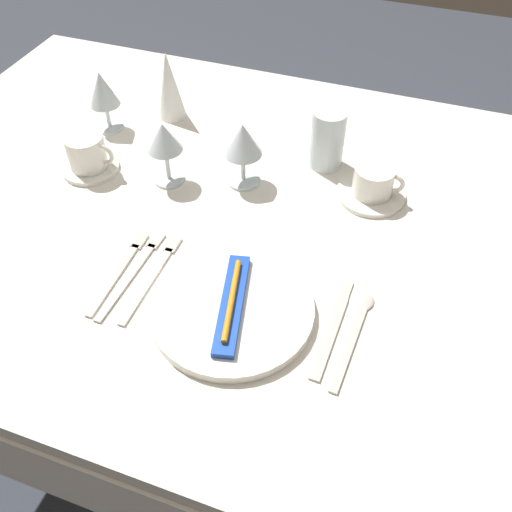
% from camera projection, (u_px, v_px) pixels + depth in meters
% --- Properties ---
extents(ground_plane, '(6.00, 6.00, 0.00)m').
position_uv_depth(ground_plane, '(277.00, 408.00, 1.64)').
color(ground_plane, '#383D47').
extents(dining_table, '(1.80, 1.11, 0.74)m').
position_uv_depth(dining_table, '(286.00, 252.00, 1.16)').
color(dining_table, silver).
rests_on(dining_table, ground).
extents(dinner_plate, '(0.28, 0.28, 0.02)m').
position_uv_depth(dinner_plate, '(232.00, 309.00, 0.94)').
color(dinner_plate, white).
rests_on(dinner_plate, dining_table).
extents(toothbrush_package, '(0.08, 0.21, 0.02)m').
position_uv_depth(toothbrush_package, '(232.00, 303.00, 0.93)').
color(toothbrush_package, blue).
rests_on(toothbrush_package, dinner_plate).
extents(fork_outer, '(0.02, 0.22, 0.00)m').
position_uv_depth(fork_outer, '(154.00, 274.00, 1.01)').
color(fork_outer, beige).
rests_on(fork_outer, dining_table).
extents(fork_inner, '(0.02, 0.23, 0.00)m').
position_uv_depth(fork_inner, '(134.00, 271.00, 1.01)').
color(fork_inner, beige).
rests_on(fork_inner, dining_table).
extents(fork_salad, '(0.02, 0.21, 0.00)m').
position_uv_depth(fork_salad, '(121.00, 269.00, 1.02)').
color(fork_salad, beige).
rests_on(fork_salad, dining_table).
extents(dinner_knife, '(0.02, 0.21, 0.00)m').
position_uv_depth(dinner_knife, '(332.00, 330.00, 0.92)').
color(dinner_knife, beige).
rests_on(dinner_knife, dining_table).
extents(spoon_soup, '(0.03, 0.21, 0.01)m').
position_uv_depth(spoon_soup, '(356.00, 327.00, 0.93)').
color(spoon_soup, beige).
rests_on(spoon_soup, dining_table).
extents(saucer_left, '(0.12, 0.12, 0.01)m').
position_uv_depth(saucer_left, '(91.00, 168.00, 1.22)').
color(saucer_left, white).
rests_on(saucer_left, dining_table).
extents(coffee_cup_left, '(0.11, 0.08, 0.07)m').
position_uv_depth(coffee_cup_left, '(87.00, 152.00, 1.19)').
color(coffee_cup_left, white).
rests_on(coffee_cup_left, saucer_left).
extents(saucer_right, '(0.14, 0.14, 0.01)m').
position_uv_depth(saucer_right, '(371.00, 194.00, 1.16)').
color(saucer_right, white).
rests_on(saucer_right, dining_table).
extents(coffee_cup_right, '(0.10, 0.08, 0.06)m').
position_uv_depth(coffee_cup_right, '(374.00, 181.00, 1.13)').
color(coffee_cup_right, white).
rests_on(coffee_cup_right, saucer_right).
extents(wine_glass_centre, '(0.07, 0.07, 0.14)m').
position_uv_depth(wine_glass_centre, '(164.00, 141.00, 1.12)').
color(wine_glass_centre, silver).
rests_on(wine_glass_centre, dining_table).
extents(wine_glass_left, '(0.07, 0.07, 0.14)m').
position_uv_depth(wine_glass_left, '(102.00, 91.00, 1.26)').
color(wine_glass_left, silver).
rests_on(wine_glass_left, dining_table).
extents(wine_glass_far, '(0.08, 0.08, 0.14)m').
position_uv_depth(wine_glass_far, '(243.00, 142.00, 1.12)').
color(wine_glass_far, silver).
rests_on(wine_glass_far, dining_table).
extents(drink_tumbler, '(0.07, 0.07, 0.13)m').
position_uv_depth(drink_tumbler, '(327.00, 139.00, 1.19)').
color(drink_tumbler, silver).
rests_on(drink_tumbler, dining_table).
extents(napkin_folded, '(0.07, 0.07, 0.16)m').
position_uv_depth(napkin_folded, '(169.00, 85.00, 1.31)').
color(napkin_folded, white).
rests_on(napkin_folded, dining_table).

